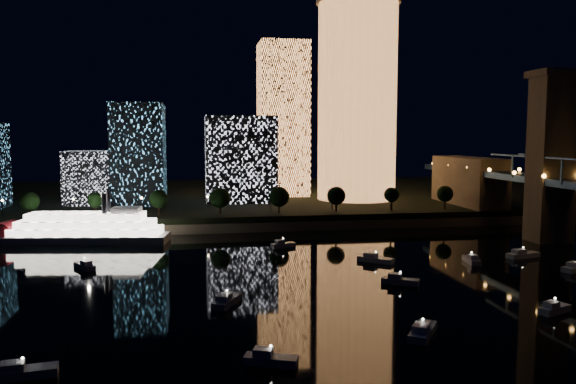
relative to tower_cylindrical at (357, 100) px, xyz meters
name	(u,v)px	position (x,y,z in m)	size (l,w,h in m)	color
ground	(399,300)	(-27.90, -125.00, -45.66)	(520.00, 520.00, 0.00)	black
far_bank	(278,197)	(-27.90, 35.00, -43.16)	(420.00, 160.00, 5.00)	black
seawall	(311,225)	(-27.90, -43.00, -44.16)	(420.00, 6.00, 3.00)	#6B5E4C
tower_cylindrical	(357,100)	(0.00, 0.00, 0.00)	(34.00, 34.00, 81.07)	#FF9C51
tower_rectangular	(283,120)	(-27.53, 20.90, -7.45)	(20.87, 20.87, 66.42)	#FF9C51
midrise_blocks	(128,161)	(-91.27, -2.66, -24.26)	(122.49, 35.10, 38.39)	white
riverboat	(79,229)	(-99.67, -54.47, -41.78)	(51.21, 17.53, 15.14)	silver
motorboats	(369,283)	(-30.63, -114.88, -44.85)	(120.49, 84.43, 2.78)	silver
esplanade_trees	(219,198)	(-58.37, -37.00, -35.19)	(166.04, 6.91, 8.96)	black
street_lamps	(208,200)	(-61.90, -31.00, -36.64)	(132.70, 0.70, 5.65)	black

